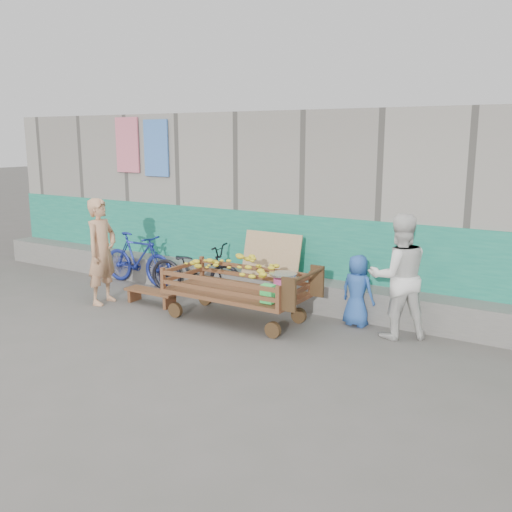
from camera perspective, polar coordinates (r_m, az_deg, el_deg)
The scene contains 9 objects.
ground at distance 7.53m, azimuth -9.22°, elevation -8.53°, with size 80.00×80.00×0.00m, color #5A5952.
building_wall at distance 10.50m, azimuth 5.23°, elevation 5.59°, with size 12.00×3.50×3.00m.
banana_cart at distance 8.15m, azimuth -2.25°, elevation -2.18°, with size 2.18×0.99×0.93m.
bench at distance 9.16m, azimuth -10.41°, elevation -3.75°, with size 0.92×0.28×0.23m.
vendor_man at distance 9.26m, azimuth -15.17°, elevation 0.45°, with size 0.61×0.40×1.67m, color tan.
woman at distance 7.63m, azimuth 14.07°, elevation -1.98°, with size 0.80×0.62×1.65m, color white.
child at distance 8.06m, azimuth 10.10°, elevation -3.42°, with size 0.49×0.32×1.01m, color #2A56A7.
bicycle_dark at distance 9.56m, azimuth -6.05°, elevation -1.30°, with size 0.58×1.66×0.87m, color black.
bicycle_blue at distance 10.39m, azimuth -11.72°, elevation -0.27°, with size 0.44×1.54×0.93m, color navy.
Camera 1 is at (4.70, -5.27, 2.60)m, focal length 40.00 mm.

